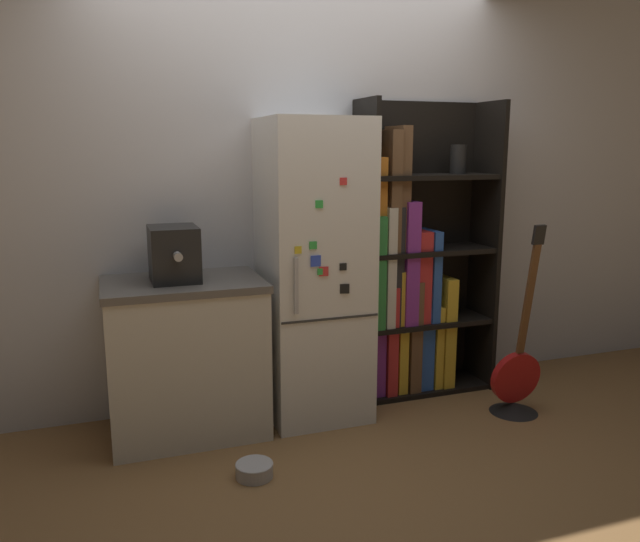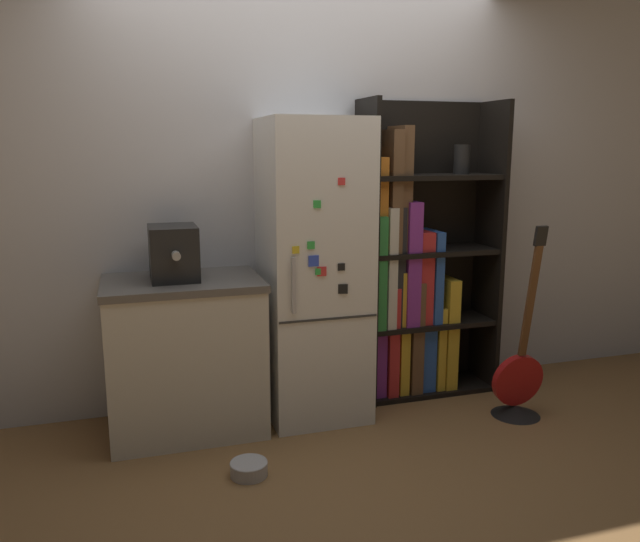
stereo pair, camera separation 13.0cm
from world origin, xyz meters
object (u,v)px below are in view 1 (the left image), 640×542
Objects in this scene: espresso_machine at (174,254)px; pet_bowl at (254,469)px; refrigerator at (314,271)px; guitar at (516,386)px; bookshelf at (408,275)px.

espresso_machine is 1.98× the size of pet_bowl.
refrigerator is 1.50× the size of guitar.
espresso_machine is 0.32× the size of guitar.
guitar is at bearing -12.38° from espresso_machine.
bookshelf is 1.49m from espresso_machine.
guitar is (1.13, -0.42, -0.69)m from refrigerator.
refrigerator reaches higher than espresso_machine.
espresso_machine is at bearing -174.91° from bookshelf.
refrigerator is 0.80m from espresso_machine.
bookshelf is 5.07× the size of espresso_machine.
bookshelf is 10.03× the size of pet_bowl.
pet_bowl is (-0.52, -0.63, -0.82)m from refrigerator.
bookshelf is at bearing 32.50° from pet_bowl.
bookshelf is 0.93m from guitar.
pet_bowl is at bearing -172.65° from guitar.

